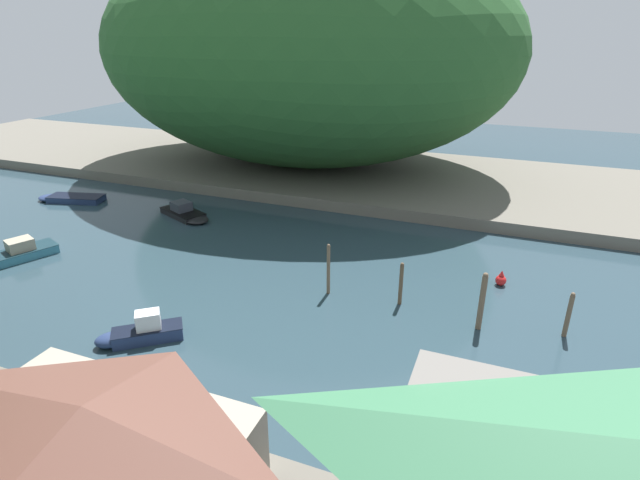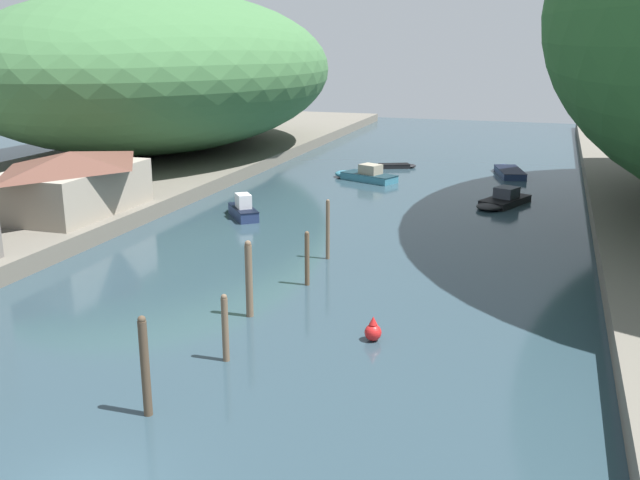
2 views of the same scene
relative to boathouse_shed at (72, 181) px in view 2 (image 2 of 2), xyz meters
The scene contains 16 objects.
water_surface 18.92m from the boathouse_shed, 19.88° to the left, with size 130.00×130.00×0.00m, color #283D47.
left_bank 9.98m from the boathouse_shed, 138.90° to the left, with size 22.00×120.00×1.04m.
hillside_left 27.52m from the boathouse_shed, 108.13° to the left, with size 31.61×44.25×15.29m.
boathouse_shed is the anchor object (origin of this frame).
boat_white_cruiser 31.96m from the boathouse_shed, 61.81° to the left, with size 3.69×2.50×0.39m.
boat_yellow_tender 25.22m from the boathouse_shed, 57.54° to the left, with size 6.22×4.05×1.45m.
boat_red_skiff 11.03m from the boathouse_shed, 34.32° to the left, with size 3.73×4.25×1.67m.
boat_moored_right 29.63m from the boathouse_shed, 30.38° to the left, with size 4.01×5.85×1.27m.
boat_mid_channel 37.62m from the boathouse_shed, 48.14° to the left, with size 3.43×6.60×0.58m.
mooring_post_nearest 25.75m from the boathouse_shed, 48.73° to the right, with size 0.28×0.28×3.42m.
mooring_post_second 23.13m from the boathouse_shed, 40.20° to the right, with size 0.25×0.25×2.66m.
mooring_post_middle 19.75m from the boathouse_shed, 32.22° to the right, with size 0.31×0.31×3.44m.
mooring_post_fourth 18.73m from the boathouse_shed, 18.30° to the right, with size 0.23×0.23×2.74m.
mooring_post_farthest 17.47m from the boathouse_shed, ahead, with size 0.22×0.22×3.35m.
channel_buoy_near 25.26m from the boathouse_shed, 26.89° to the right, with size 0.69×0.69×1.03m.
person_by_boathouse 4.27m from the boathouse_shed, 51.72° to the right, with size 0.27×0.41×1.69m.
Camera 2 is at (11.04, -13.47, 11.65)m, focal length 40.00 mm.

